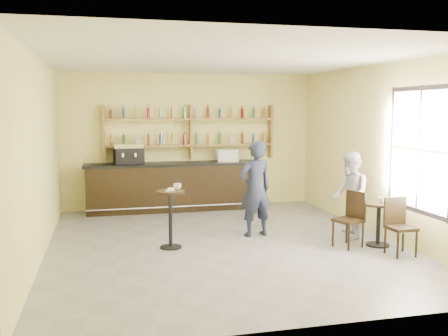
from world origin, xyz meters
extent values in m
plane|color=slate|center=(0.00, 0.00, 0.00)|extent=(7.00, 7.00, 0.00)
plane|color=white|center=(0.00, 0.00, 3.20)|extent=(7.00, 7.00, 0.00)
plane|color=#F5EA8B|center=(0.00, 3.50, 1.60)|extent=(7.00, 0.00, 7.00)
plane|color=#F5EA8B|center=(0.00, -3.50, 1.60)|extent=(7.00, 0.00, 7.00)
plane|color=#F5EA8B|center=(-3.00, 0.00, 1.60)|extent=(0.00, 7.00, 7.00)
plane|color=#F5EA8B|center=(3.00, 0.00, 1.60)|extent=(0.00, 7.00, 7.00)
plane|color=white|center=(2.99, -1.20, 1.70)|extent=(0.00, 2.00, 2.00)
cube|color=white|center=(-0.94, -0.03, 0.99)|extent=(0.17, 0.17, 0.00)
torus|color=#E4B853|center=(-0.93, -0.04, 1.02)|extent=(0.16, 0.16, 0.04)
imported|color=white|center=(-0.80, 0.07, 1.04)|extent=(0.15, 0.15, 0.11)
imported|color=black|center=(0.70, 0.41, 0.89)|extent=(0.73, 0.56, 1.78)
imported|color=white|center=(2.63, -0.74, 0.81)|extent=(0.12, 0.12, 0.09)
imported|color=#A9A8AD|center=(2.35, -0.14, 0.80)|extent=(0.82, 0.93, 1.60)
camera|label=1|loc=(-2.00, -8.34, 2.37)|focal=40.00mm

